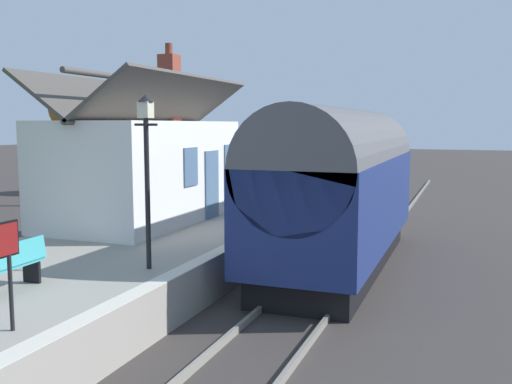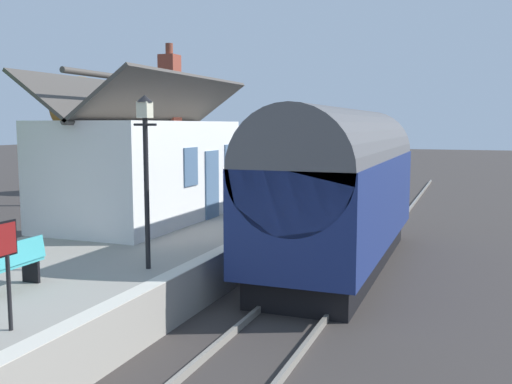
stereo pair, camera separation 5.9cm
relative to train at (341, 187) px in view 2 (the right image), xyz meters
name	(u,v)px [view 2 (the right image)]	position (x,y,z in m)	size (l,w,h in m)	color
ground_plane	(300,270)	(-0.71, 0.90, -2.22)	(160.00, 160.00, 0.00)	#383330
platform	(174,242)	(-0.71, 4.74, -1.72)	(32.00, 5.68, 0.99)	gray
platform_edge_coping	(259,231)	(-0.71, 2.08, -1.22)	(32.00, 0.36, 0.02)	beige
rail_near	(361,273)	(-0.71, -0.72, -2.15)	(52.00, 0.08, 0.14)	gray
rail_far	(307,268)	(-0.71, 0.72, -2.15)	(52.00, 0.08, 0.14)	gray
train	(341,187)	(0.00, 0.00, 0.00)	(9.60, 2.73, 4.32)	black
station_building	(145,167)	(-0.22, 5.97, 0.40)	(7.08, 3.70, 5.49)	white
bench_mid_platform	(282,180)	(8.49, 4.44, -0.76)	(1.42, 0.48, 0.88)	teal
bench_platform_end	(11,264)	(-7.53, 4.15, -0.76)	(1.41, 0.47, 0.88)	teal
bench_by_lamp	(272,185)	(6.40, 4.21, -0.76)	(1.40, 0.45, 0.88)	teal
planter_corner_building	(312,182)	(9.22, 3.32, -0.87)	(0.38, 0.38, 0.70)	teal
lamp_post_platform	(146,148)	(-5.32, 2.75, 1.21)	(0.32, 0.50, 3.48)	black
tree_mid_background	(124,132)	(12.60, 15.28, 1.28)	(3.02, 3.32, 4.91)	#4C3828
tree_far_left	(80,108)	(7.45, 14.22, 2.45)	(2.98, 2.74, 6.15)	#4C3828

